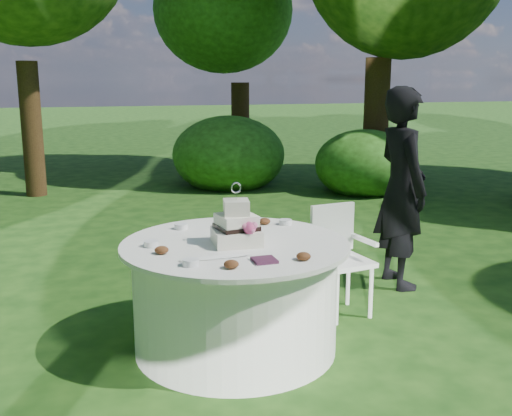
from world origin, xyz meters
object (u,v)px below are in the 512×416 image
Objects in this scene: table at (235,295)px; guest at (402,188)px; cake at (237,227)px; chair at (339,250)px; napkins at (264,260)px.

guest is at bearing 25.28° from table.
cake reaches higher than chair.
chair reaches higher than table.
napkins is 0.16× the size of chair.
guest is at bearing 37.24° from napkins.
napkins reaches higher than table.
guest reaches higher than cake.
cake is (0.00, -0.04, 0.50)m from table.
guest is 1.16× the size of table.
cake is 1.13m from chair.
table is 3.67× the size of cake.
table is (-0.05, 0.48, -0.39)m from napkins.
guest reaches higher than table.
chair reaches higher than napkins.
cake is at bearing 119.91° from guest.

